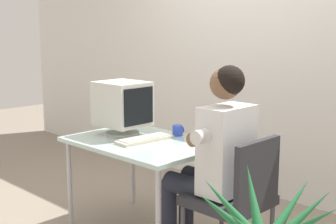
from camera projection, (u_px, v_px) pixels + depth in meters
wall_back at (282, 33)px, 4.15m from camera, size 8.00×0.10×3.00m
desk at (143, 148)px, 3.53m from camera, size 1.12×0.78×0.72m
crt_monitor at (122, 105)px, 3.66m from camera, size 0.39×0.33×0.42m
keyboard at (145, 139)px, 3.49m from camera, size 0.18×0.46×0.03m
office_chair at (237, 194)px, 2.98m from camera, size 0.47×0.47×0.88m
person_seated at (213, 156)px, 3.08m from camera, size 0.72×0.57×1.32m
desk_mug at (178, 130)px, 3.67m from camera, size 0.08×0.09×0.08m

